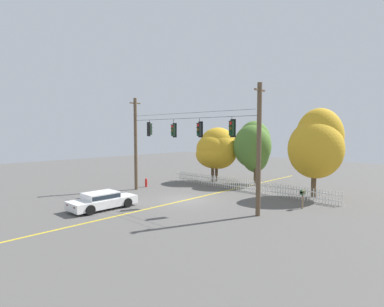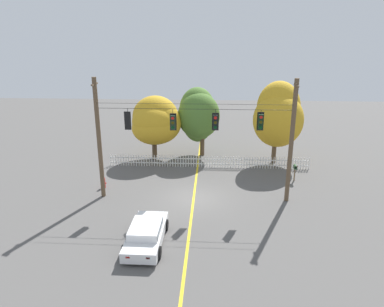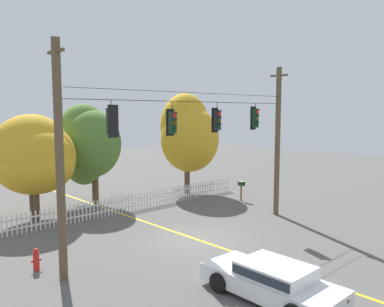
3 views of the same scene
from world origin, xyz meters
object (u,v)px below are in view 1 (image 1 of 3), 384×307
Objects in this scene: parked_car at (102,200)px; roadside_mailbox at (303,193)px; traffic_signal_northbound_primary at (199,129)px; traffic_signal_eastbound_side at (174,130)px; fire_hydrant at (146,183)px; autumn_oak_far_east at (254,146)px; traffic_signal_northbound_secondary at (232,128)px; autumn_maple_far_west at (317,144)px; autumn_maple_near_fence at (214,152)px; autumn_maple_mid at (218,148)px; traffic_signal_southbound_primary at (150,129)px.

roadside_mailbox reaches higher than parked_car.
roadside_mailbox is (6.18, 3.58, -4.33)m from traffic_signal_northbound_primary.
traffic_signal_eastbound_side is 10.51m from roadside_mailbox.
roadside_mailbox reaches higher than fire_hydrant.
fire_hydrant is at bearing 165.13° from traffic_signal_eastbound_side.
fire_hydrant is (-6.56, -8.19, -3.40)m from autumn_oak_far_east.
fire_hydrant is 14.42m from roadside_mailbox.
traffic_signal_northbound_primary is 2.87m from traffic_signal_northbound_secondary.
traffic_signal_northbound_primary is 8.33m from parked_car.
autumn_maple_far_west is at bearing 100.22° from roadside_mailbox.
traffic_signal_eastbound_side reaches higher than autumn_maple_near_fence.
autumn_maple_mid is at bearing -164.61° from autumn_oak_far_east.
autumn_oak_far_east is 7.60× the size of fire_hydrant.
parked_car is at bearing -98.77° from traffic_signal_eastbound_side.
roadside_mailbox is (3.31, 3.58, -4.40)m from traffic_signal_northbound_secondary.
autumn_oak_far_east is 10.15m from roadside_mailbox.
autumn_maple_far_west is at bearing -1.68° from autumn_maple_near_fence.
autumn_maple_near_fence is 3.87× the size of roadside_mailbox.
autumn_maple_far_west is at bearing -4.10° from autumn_maple_mid.
traffic_signal_northbound_secondary is (5.60, 0.00, 0.12)m from traffic_signal_eastbound_side.
autumn_maple_far_west is (6.92, -1.76, 0.42)m from autumn_oak_far_east.
traffic_signal_eastbound_side is 1.75× the size of fire_hydrant.
autumn_oak_far_east reaches higher than traffic_signal_southbound_primary.
traffic_signal_southbound_primary is 0.28× the size of autumn_maple_near_fence.
traffic_signal_northbound_primary reaches higher than fire_hydrant.
traffic_signal_northbound_primary is at bearing -9.96° from fire_hydrant.
traffic_signal_southbound_primary is 10.60m from autumn_oak_far_east.
traffic_signal_eastbound_side is at bearing 0.37° from traffic_signal_southbound_primary.
autumn_oak_far_east is 1.40× the size of parked_car.
autumn_maple_mid is at bearing 96.04° from parked_car.
parked_car is 3.48× the size of roadside_mailbox.
roadside_mailbox is (8.91, 3.58, -4.28)m from traffic_signal_eastbound_side.
autumn_oak_far_east reaches higher than traffic_signal_northbound_secondary.
parked_car is (-2.11, -15.39, -3.20)m from autumn_oak_far_east.
traffic_signal_northbound_primary is at bearing -149.95° from roadside_mailbox.
autumn_oak_far_east is 7.15m from autumn_maple_far_west.
traffic_signal_northbound_primary is 0.31× the size of parked_car.
traffic_signal_northbound_primary is at bearing 0.19° from traffic_signal_southbound_primary.
parked_car is at bearing -138.25° from traffic_signal_northbound_secondary.
autumn_maple_near_fence is 7.79m from fire_hydrant.
parked_car is at bearing -83.96° from autumn_maple_mid.
traffic_signal_northbound_primary is 9.85m from autumn_oak_far_east.
traffic_signal_northbound_secondary is 0.30× the size of parked_car.
fire_hydrant is at bearing 121.65° from parked_car.
autumn_maple_far_west is at bearing 56.48° from parked_car.
traffic_signal_northbound_primary is at bearing -56.99° from autumn_maple_near_fence.
autumn_maple_near_fence is 1.11× the size of parked_car.
parked_car reaches higher than fire_hydrant.
fire_hydrant is (-10.93, 1.42, -5.04)m from traffic_signal_northbound_secondary.
traffic_signal_northbound_primary and traffic_signal_northbound_secondary have the same top height.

